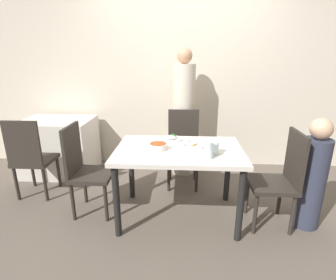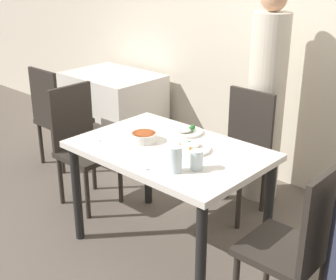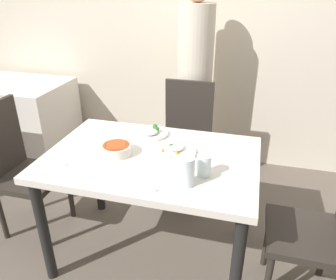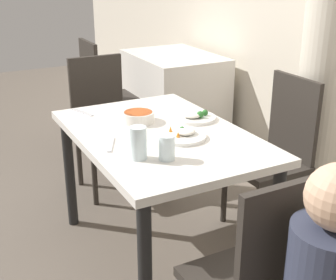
% 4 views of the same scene
% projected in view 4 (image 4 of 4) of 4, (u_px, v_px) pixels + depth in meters
% --- Properties ---
extents(ground_plane, '(10.00, 10.00, 0.00)m').
position_uv_depth(ground_plane, '(161.00, 253.00, 2.65)').
color(ground_plane, '#60564C').
extents(dining_table, '(1.19, 0.80, 0.73)m').
position_uv_depth(dining_table, '(160.00, 149.00, 2.42)').
color(dining_table, silver).
rests_on(dining_table, ground_plane).
extents(chair_adult_spot, '(0.40, 0.40, 0.93)m').
position_uv_depth(chair_adult_spot, '(276.00, 151.00, 2.76)').
color(chair_adult_spot, '#2D2823').
rests_on(chair_adult_spot, ground_plane).
extents(chair_child_spot, '(0.40, 0.40, 0.93)m').
position_uv_depth(chair_child_spot, '(260.00, 280.00, 1.66)').
color(chair_child_spot, '#2D2823').
rests_on(chair_child_spot, ground_plane).
extents(chair_empty_left, '(0.40, 0.40, 0.93)m').
position_uv_depth(chair_empty_left, '(103.00, 121.00, 3.26)').
color(chair_empty_left, '#2D2823').
rests_on(chair_empty_left, ground_plane).
extents(person_adult, '(0.29, 0.29, 1.66)m').
position_uv_depth(person_adult, '(321.00, 98.00, 2.78)').
color(person_adult, beige).
rests_on(person_adult, ground_plane).
extents(bowl_curry, '(0.17, 0.17, 0.06)m').
position_uv_depth(bowl_curry, '(138.00, 117.00, 2.52)').
color(bowl_curry, silver).
rests_on(bowl_curry, dining_table).
extents(plate_rice_adult, '(0.24, 0.24, 0.05)m').
position_uv_depth(plate_rice_adult, '(182.00, 135.00, 2.30)').
color(plate_rice_adult, white).
rests_on(plate_rice_adult, dining_table).
extents(plate_rice_child, '(0.23, 0.23, 0.06)m').
position_uv_depth(plate_rice_child, '(195.00, 117.00, 2.56)').
color(plate_rice_child, white).
rests_on(plate_rice_child, dining_table).
extents(glass_water_tall, '(0.07, 0.07, 0.11)m').
position_uv_depth(glass_water_tall, '(167.00, 148.00, 2.04)').
color(glass_water_tall, silver).
rests_on(glass_water_tall, dining_table).
extents(glass_water_short, '(0.08, 0.08, 0.15)m').
position_uv_depth(glass_water_short, '(138.00, 143.00, 2.04)').
color(glass_water_short, silver).
rests_on(glass_water_short, dining_table).
extents(fork_steel, '(0.18, 0.07, 0.01)m').
position_uv_depth(fork_steel, '(83.00, 112.00, 2.67)').
color(fork_steel, silver).
rests_on(fork_steel, dining_table).
extents(spoon_steel, '(0.17, 0.10, 0.01)m').
position_uv_depth(spoon_steel, '(111.00, 145.00, 2.22)').
color(spoon_steel, silver).
rests_on(spoon_steel, dining_table).
extents(background_table, '(0.92, 0.68, 0.75)m').
position_uv_depth(background_table, '(174.00, 95.00, 4.29)').
color(background_table, silver).
rests_on(background_table, ground_plane).
extents(chair_background, '(0.40, 0.40, 0.93)m').
position_uv_depth(chair_background, '(103.00, 92.00, 3.95)').
color(chair_background, '#2D2823').
rests_on(chair_background, ground_plane).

